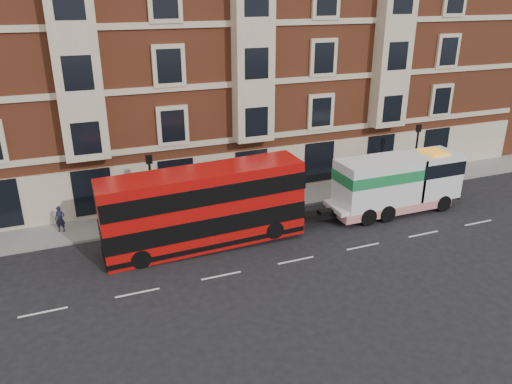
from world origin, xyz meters
TOP-DOWN VIEW (x-y plane):
  - ground at (0.00, 0.00)m, footprint 120.00×120.00m
  - sidewalk at (0.00, 7.50)m, footprint 90.00×3.00m
  - victorian_terrace at (0.50, 15.00)m, footprint 45.00×12.00m
  - lamp_post_west at (-6.00, 6.20)m, footprint 0.35×0.15m
  - lamp_post_east at (12.00, 6.20)m, footprint 0.35×0.15m
  - double_decker_bus at (-3.83, 3.28)m, footprint 10.63×2.44m
  - tow_truck at (8.22, 3.28)m, footprint 8.51×2.51m
  - pedestrian at (-10.97, 7.65)m, footprint 0.63×0.50m

SIDE VIEW (x-z plane):
  - ground at x=0.00m, z-range 0.00..0.00m
  - sidewalk at x=0.00m, z-range 0.00..0.15m
  - pedestrian at x=-10.97m, z-range 0.15..1.65m
  - tow_truck at x=8.22m, z-range 0.11..3.65m
  - double_decker_bus at x=-3.83m, z-range 0.13..4.43m
  - lamp_post_west at x=-6.00m, z-range 0.50..4.85m
  - lamp_post_east at x=12.00m, z-range 0.50..4.85m
  - victorian_terrace at x=0.50m, z-range -0.13..20.27m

